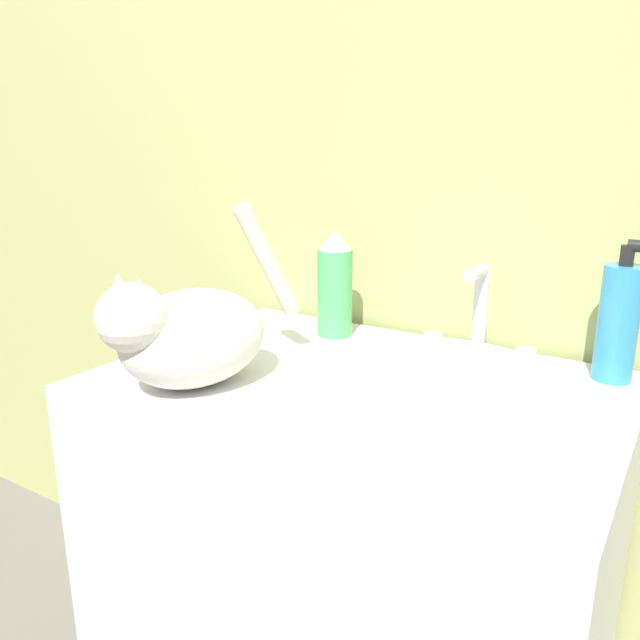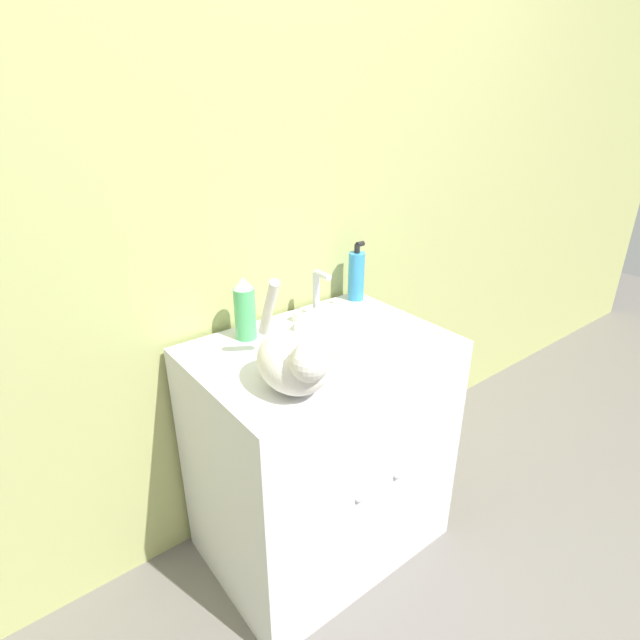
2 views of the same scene
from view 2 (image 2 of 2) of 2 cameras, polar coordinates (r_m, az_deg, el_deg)
ground_plane at (r=1.89m, az=5.88°, el=-28.24°), size 8.00×8.00×0.00m
wall_back at (r=1.63m, az=-7.06°, el=15.55°), size 6.00×0.05×2.50m
vanity_cabinet at (r=1.74m, az=0.09°, el=-14.66°), size 0.77×0.56×0.80m
sink_basin at (r=1.56m, az=4.35°, el=-1.31°), size 0.40×0.40×0.04m
faucet at (r=1.69m, az=-0.33°, el=2.63°), size 0.19×0.08×0.17m
cat at (r=1.26m, az=-2.96°, el=-4.68°), size 0.22×0.37×0.26m
soap_bottle at (r=1.83m, az=4.17°, el=5.11°), size 0.06×0.06×0.22m
spray_bottle at (r=1.54m, az=-8.58°, el=1.25°), size 0.07×0.07×0.20m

